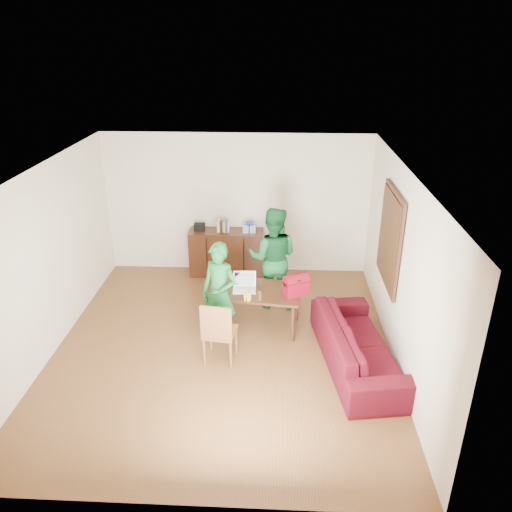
# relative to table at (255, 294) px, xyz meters

# --- Properties ---
(room) EXTENTS (5.20, 5.70, 2.90)m
(room) POSITION_rel_table_xyz_m (-0.44, -0.50, 0.72)
(room) COLOR #442811
(room) RESTS_ON ground
(table) EXTENTS (1.51, 0.96, 0.67)m
(table) POSITION_rel_table_xyz_m (0.00, 0.00, 0.00)
(table) COLOR black
(table) RESTS_ON ground
(chair) EXTENTS (0.49, 0.48, 0.98)m
(chair) POSITION_rel_table_xyz_m (-0.46, -0.92, -0.30)
(chair) COLOR brown
(chair) RESTS_ON ground
(person_near) EXTENTS (0.69, 0.59, 1.59)m
(person_near) POSITION_rel_table_xyz_m (-0.52, -0.38, 0.21)
(person_near) COLOR #166629
(person_near) RESTS_ON ground
(person_far) EXTENTS (0.91, 0.74, 1.77)m
(person_far) POSITION_rel_table_xyz_m (0.26, 0.74, 0.30)
(person_far) COLOR #135626
(person_far) RESTS_ON ground
(laptop) EXTENTS (0.36, 0.26, 0.25)m
(laptop) POSITION_rel_table_xyz_m (-0.17, -0.03, 0.12)
(laptop) COLOR white
(laptop) RESTS_ON table
(bananas) EXTENTS (0.15, 0.10, 0.06)m
(bananas) POSITION_rel_table_xyz_m (-0.10, -0.38, 0.11)
(bananas) COLOR gold
(bananas) RESTS_ON table
(bottle) EXTENTS (0.07, 0.07, 0.19)m
(bottle) POSITION_rel_table_xyz_m (0.08, -0.33, 0.17)
(bottle) COLOR #512812
(bottle) RESTS_ON table
(red_bag) EXTENTS (0.42, 0.35, 0.27)m
(red_bag) POSITION_rel_table_xyz_m (0.62, -0.13, 0.21)
(red_bag) COLOR maroon
(red_bag) RESTS_ON table
(sofa) EXTENTS (1.22, 2.37, 0.66)m
(sofa) POSITION_rel_table_xyz_m (1.50, -0.93, -0.26)
(sofa) COLOR #340612
(sofa) RESTS_ON ground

